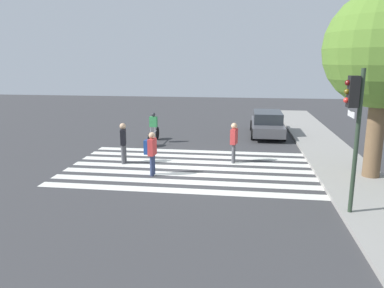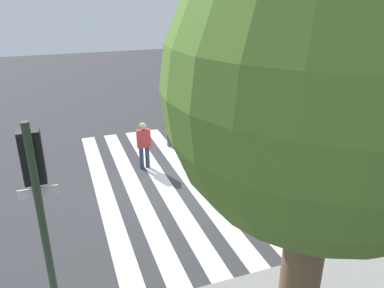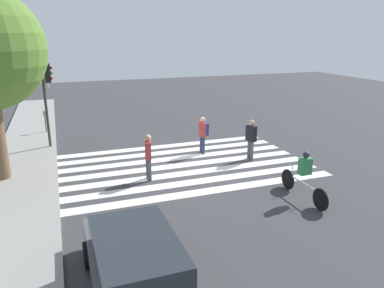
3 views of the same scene
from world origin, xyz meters
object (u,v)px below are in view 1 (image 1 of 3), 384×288
at_px(traffic_light, 354,115).
at_px(pedestrian_adult_blue_shirt, 123,141).
at_px(pedestrian_adult_yellow_jacket, 234,140).
at_px(pedestrian_adult_tall_backpack, 151,150).
at_px(car_parked_silver_sedan, 267,123).
at_px(cyclist_mid_street, 154,127).
at_px(street_tree, 384,50).

xyz_separation_m(traffic_light, pedestrian_adult_blue_shirt, (-4.57, -8.02, -1.93)).
bearing_deg(pedestrian_adult_yellow_jacket, pedestrian_adult_tall_backpack, -40.46).
bearing_deg(car_parked_silver_sedan, pedestrian_adult_tall_backpack, -29.45).
bearing_deg(pedestrian_adult_tall_backpack, pedestrian_adult_blue_shirt, -127.13).
xyz_separation_m(pedestrian_adult_blue_shirt, pedestrian_adult_yellow_jacket, (-0.76, 4.69, -0.01)).
bearing_deg(cyclist_mid_street, pedestrian_adult_blue_shirt, -4.19).
bearing_deg(pedestrian_adult_yellow_jacket, street_tree, 84.80).
relative_size(pedestrian_adult_tall_backpack, cyclist_mid_street, 0.69).
xyz_separation_m(pedestrian_adult_yellow_jacket, car_parked_silver_sedan, (-6.35, 1.78, -0.27)).
xyz_separation_m(street_tree, pedestrian_adult_yellow_jacket, (-1.70, -5.14, -3.71)).
bearing_deg(street_tree, cyclist_mid_street, -118.23).
height_order(traffic_light, pedestrian_adult_yellow_jacket, traffic_light).
height_order(pedestrian_adult_yellow_jacket, cyclist_mid_street, pedestrian_adult_yellow_jacket).
bearing_deg(pedestrian_adult_yellow_jacket, traffic_light, 45.14).
distance_m(pedestrian_adult_tall_backpack, cyclist_mid_street, 5.83).
relative_size(street_tree, car_parked_silver_sedan, 1.42).
relative_size(traffic_light, cyclist_mid_street, 1.68).
bearing_deg(car_parked_silver_sedan, pedestrian_adult_yellow_jacket, -15.67).
distance_m(street_tree, pedestrian_adult_tall_backpack, 9.05).
distance_m(pedestrian_adult_yellow_jacket, car_parked_silver_sedan, 6.60).
height_order(pedestrian_adult_blue_shirt, pedestrian_adult_yellow_jacket, pedestrian_adult_blue_shirt).
bearing_deg(car_parked_silver_sedan, pedestrian_adult_blue_shirt, -42.29).
height_order(pedestrian_adult_tall_backpack, cyclist_mid_street, pedestrian_adult_tall_backpack).
relative_size(street_tree, pedestrian_adult_blue_shirt, 3.88).
bearing_deg(cyclist_mid_street, car_parked_silver_sedan, 115.59).
relative_size(traffic_light, pedestrian_adult_yellow_jacket, 2.38).
bearing_deg(street_tree, pedestrian_adult_blue_shirt, -95.46).
xyz_separation_m(pedestrian_adult_yellow_jacket, cyclist_mid_street, (-3.41, -4.38, -0.12)).
bearing_deg(street_tree, traffic_light, -26.50).
distance_m(street_tree, car_parked_silver_sedan, 9.59).
height_order(traffic_light, pedestrian_adult_tall_backpack, traffic_light).
xyz_separation_m(pedestrian_adult_blue_shirt, car_parked_silver_sedan, (-7.11, 6.47, -0.27)).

